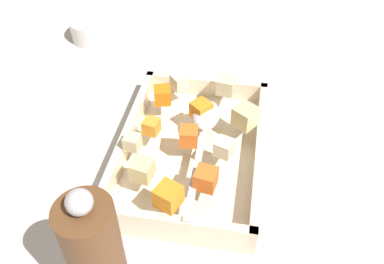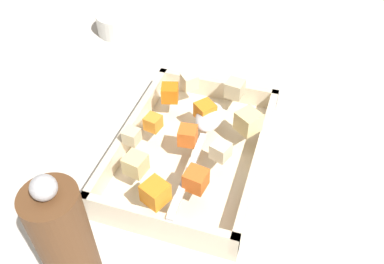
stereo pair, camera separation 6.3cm
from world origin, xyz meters
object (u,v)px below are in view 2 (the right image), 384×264
object	(u,v)px
small_prep_bowl	(119,23)
pepper_mill	(71,255)
serving_spoon	(207,122)
baking_dish	(192,152)

from	to	relation	value
small_prep_bowl	pepper_mill	bearing A→B (deg)	21.47
serving_spoon	small_prep_bowl	world-z (taller)	serving_spoon
baking_dish	serving_spoon	size ratio (longest dim) A/B	1.35
serving_spoon	small_prep_bowl	size ratio (longest dim) A/B	2.26
serving_spoon	baking_dish	bearing A→B (deg)	-30.00
pepper_mill	small_prep_bowl	world-z (taller)	pepper_mill
baking_dish	small_prep_bowl	world-z (taller)	baking_dish
baking_dish	serving_spoon	bearing A→B (deg)	151.00
baking_dish	pepper_mill	distance (m)	0.28
pepper_mill	serving_spoon	bearing A→B (deg)	167.16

